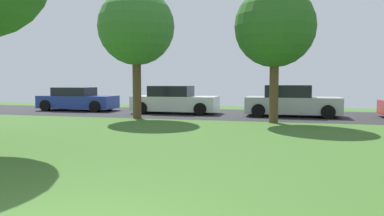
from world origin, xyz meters
name	(u,v)px	position (x,y,z in m)	size (l,w,h in m)	color
road_strip	(241,114)	(0.00, 16.00, 0.00)	(44.00, 6.40, 0.01)	#28282B
oak_tree_left	(136,27)	(-4.43, 12.85, 4.18)	(3.50, 3.50, 5.96)	brown
oak_tree_right	(275,27)	(1.79, 12.56, 3.93)	(3.32, 3.32, 5.61)	brown
parked_car_blue	(77,100)	(-9.57, 16.15, 0.63)	(4.49, 1.93, 1.35)	#233893
parked_car_white	(174,101)	(-3.53, 15.79, 0.67)	(4.51, 2.02, 1.47)	white
parked_car_silver	(291,102)	(2.52, 15.65, 0.70)	(4.48, 2.11, 1.53)	#B7B7BC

